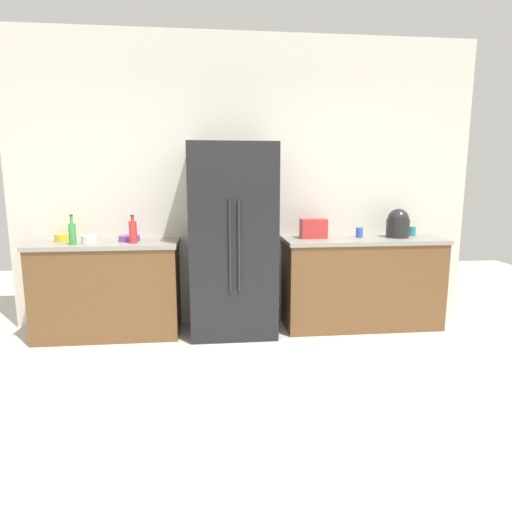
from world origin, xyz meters
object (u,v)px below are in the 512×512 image
object	(u,v)px
toaster	(313,228)
bottle_a	(133,232)
bowl_c	(129,238)
refrigerator	(233,241)
bowl_b	(89,239)
bottle_b	(72,233)
cup_b	(411,231)
bowl_a	(65,237)
rice_cooker	(398,224)
cup_a	(359,232)

from	to	relation	value
toaster	bottle_a	world-z (taller)	bottle_a
toaster	bowl_c	world-z (taller)	toaster
refrigerator	bowl_b	xyz separation A→B (m)	(-1.35, 0.01, 0.04)
toaster	bottle_b	world-z (taller)	bottle_b
bottle_b	bowl_c	world-z (taller)	bottle_b
refrigerator	cup_b	xyz separation A→B (m)	(1.91, 0.19, 0.05)
refrigerator	bowl_a	world-z (taller)	refrigerator
bowl_a	bottle_b	bearing A→B (deg)	-59.27
refrigerator	bottle_a	xyz separation A→B (m)	(-0.93, -0.06, 0.11)
bottle_b	bowl_a	size ratio (longest dim) A/B	1.43
cup_b	bowl_c	size ratio (longest dim) A/B	0.48
refrigerator	cup_b	size ratio (longest dim) A/B	19.10
cup_b	toaster	bearing A→B (deg)	-175.87
bowl_c	rice_cooker	bearing A→B (deg)	-0.58
bowl_c	bowl_a	bearing A→B (deg)	174.18
bottle_a	toaster	bearing A→B (deg)	5.65
cup_a	bottle_a	bearing A→B (deg)	-175.65
cup_a	bowl_a	size ratio (longest dim) A/B	0.53
cup_b	bowl_a	size ratio (longest dim) A/B	0.50
toaster	rice_cooker	bearing A→B (deg)	-2.84
bottle_a	bottle_b	xyz separation A→B (m)	(-0.54, -0.02, -0.01)
bowl_a	rice_cooker	bearing A→B (deg)	-1.56
cup_a	bowl_b	size ratio (longest dim) A/B	0.70
bottle_b	bottle_a	bearing A→B (deg)	2.30
bowl_a	bowl_b	distance (m)	0.30
refrigerator	cup_a	size ratio (longest dim) A/B	18.25
rice_cooker	bowl_c	size ratio (longest dim) A/B	1.48
cup_a	bowl_a	xyz separation A→B (m)	(-2.93, 0.05, -0.02)
rice_cooker	refrigerator	bearing A→B (deg)	-177.74
refrigerator	bottle_b	world-z (taller)	refrigerator
bottle_a	bowl_a	xyz separation A→B (m)	(-0.68, 0.22, -0.08)
bowl_a	bowl_c	xyz separation A→B (m)	(0.62, -0.06, -0.01)
bottle_b	cup_a	bearing A→B (deg)	3.95
bottle_b	bowl_c	bearing A→B (deg)	20.84
toaster	cup_b	size ratio (longest dim) A/B	2.68
refrigerator	bottle_b	distance (m)	1.48
cup_b	bowl_c	world-z (taller)	cup_b
toaster	bottle_b	xyz separation A→B (m)	(-2.30, -0.20, 0.01)
bottle_a	cup_b	distance (m)	2.86
bowl_b	bowl_c	size ratio (longest dim) A/B	0.72
rice_cooker	bottle_b	size ratio (longest dim) A/B	1.07
refrigerator	bowl_b	distance (m)	1.35
refrigerator	bottle_a	bearing A→B (deg)	-176.08
toaster	cup_a	size ratio (longest dim) A/B	2.56
rice_cooker	bowl_a	world-z (taller)	rice_cooker
cup_b	bowl_a	distance (m)	3.53
cup_b	bowl_b	size ratio (longest dim) A/B	0.67
toaster	bowl_b	xyz separation A→B (m)	(-2.18, -0.10, -0.06)
bottle_b	cup_b	distance (m)	3.39
bottle_a	bottle_b	size ratio (longest dim) A/B	0.97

